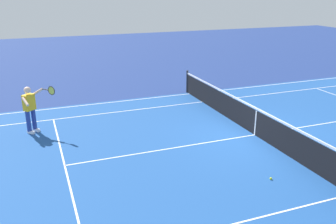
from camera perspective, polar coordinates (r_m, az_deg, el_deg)
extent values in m
plane|color=navy|center=(12.94, 13.48, -3.52)|extent=(60.00, 60.00, 0.00)
cube|color=#1E4C93|center=(12.94, 13.48, -3.51)|extent=(24.20, 11.40, 0.00)
cube|color=white|center=(17.47, 3.41, 2.88)|extent=(23.80, 0.05, 0.01)
cube|color=white|center=(16.27, 5.43, 1.61)|extent=(23.80, 0.05, 0.01)
cube|color=white|center=(10.91, -15.93, -8.09)|extent=(0.05, 8.22, 0.01)
cube|color=white|center=(12.94, 13.48, -3.50)|extent=(12.80, 0.05, 0.01)
cylinder|color=#2D2D33|center=(17.59, 3.05, 4.81)|extent=(0.10, 0.10, 1.08)
cube|color=black|center=(12.78, 13.63, -1.69)|extent=(0.02, 11.60, 0.88)
cube|color=white|center=(12.62, 13.81, 0.48)|extent=(0.04, 11.60, 0.06)
cube|color=white|center=(12.78, 13.63, -1.69)|extent=(0.04, 0.06, 0.88)
cylinder|color=navy|center=(13.47, -21.09, -1.34)|extent=(0.15, 0.15, 0.74)
cube|color=white|center=(13.57, -20.72, -2.99)|extent=(0.26, 0.29, 0.09)
cylinder|color=navy|center=(13.62, -20.33, -1.04)|extent=(0.15, 0.15, 0.74)
cube|color=white|center=(13.71, -19.97, -2.67)|extent=(0.26, 0.29, 0.09)
cube|color=yellow|center=(13.35, -21.03, 1.43)|extent=(0.45, 0.43, 0.56)
sphere|color=beige|center=(13.23, -21.25, 3.23)|extent=(0.23, 0.23, 0.23)
cylinder|color=beige|center=(13.01, -21.52, 1.54)|extent=(0.23, 0.41, 0.26)
cylinder|color=beige|center=(13.30, -19.80, 3.01)|extent=(0.40, 0.29, 0.30)
cylinder|color=#232326|center=(13.09, -18.73, 3.37)|extent=(0.21, 0.24, 0.04)
torus|color=#232326|center=(12.88, -17.85, 3.22)|extent=(0.22, 0.26, 0.31)
cylinder|color=#C6D84C|center=(12.88, -17.85, 3.22)|extent=(0.18, 0.21, 0.27)
sphere|color=#CCE01E|center=(10.16, 15.86, -10.02)|extent=(0.07, 0.07, 0.07)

